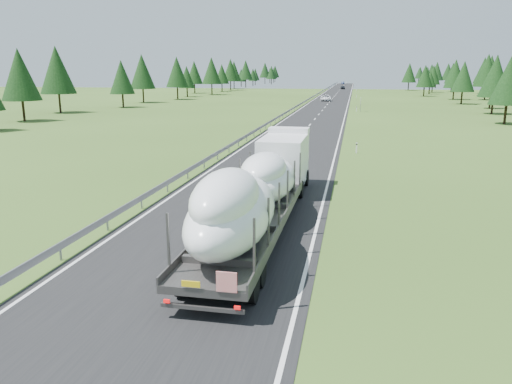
% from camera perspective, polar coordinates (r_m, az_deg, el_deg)
% --- Properties ---
extents(ground, '(400.00, 400.00, 0.00)m').
position_cam_1_polar(ground, '(19.74, -8.10, -8.81)').
color(ground, '#33501A').
rests_on(ground, ground).
extents(road_surface, '(10.00, 400.00, 0.02)m').
position_cam_1_polar(road_surface, '(117.59, 8.19, 9.90)').
color(road_surface, black).
rests_on(road_surface, ground).
extents(guardrail, '(0.10, 400.00, 0.76)m').
position_cam_1_polar(guardrail, '(117.89, 5.58, 10.27)').
color(guardrail, slate).
rests_on(guardrail, ground).
extents(marker_posts, '(0.13, 350.08, 1.00)m').
position_cam_1_polar(marker_posts, '(172.32, 11.41, 11.11)').
color(marker_posts, silver).
rests_on(marker_posts, ground).
extents(highway_sign, '(0.08, 0.90, 2.60)m').
position_cam_1_polar(highway_sign, '(97.36, 11.87, 10.05)').
color(highway_sign, slate).
rests_on(highway_sign, ground).
extents(tree_line_right, '(28.33, 356.42, 12.44)m').
position_cam_1_polar(tree_line_right, '(145.94, 25.37, 12.11)').
color(tree_line_right, black).
rests_on(tree_line_right, ground).
extents(tree_line_left, '(14.89, 356.84, 12.25)m').
position_cam_1_polar(tree_line_left, '(168.94, -6.41, 13.43)').
color(tree_line_left, black).
rests_on(tree_line_left, ground).
extents(boat_truck, '(2.94, 20.52, 4.17)m').
position_cam_1_polar(boat_truck, '(23.64, 0.44, 0.77)').
color(boat_truck, white).
rests_on(boat_truck, ground).
extents(distant_van, '(2.88, 5.70, 1.55)m').
position_cam_1_polar(distant_van, '(130.19, 7.98, 10.60)').
color(distant_van, white).
rests_on(distant_van, ground).
extents(distant_car_dark, '(1.83, 4.47, 1.52)m').
position_cam_1_polar(distant_car_dark, '(215.90, 9.87, 11.71)').
color(distant_car_dark, black).
rests_on(distant_car_dark, ground).
extents(distant_car_blue, '(1.68, 4.57, 1.50)m').
position_cam_1_polar(distant_car_blue, '(296.65, 9.89, 12.19)').
color(distant_car_blue, '#182343').
rests_on(distant_car_blue, ground).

